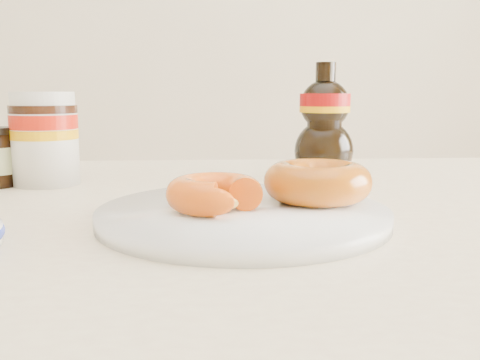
{
  "coord_description": "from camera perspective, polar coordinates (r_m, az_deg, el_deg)",
  "views": [
    {
      "loc": [
        0.04,
        -0.49,
        0.88
      ],
      "look_at": [
        0.08,
        0.09,
        0.79
      ],
      "focal_mm": 40.0,
      "sensor_mm": 36.0,
      "label": 1
    }
  ],
  "objects": [
    {
      "name": "dining_table",
      "position": [
        0.63,
        -7.51,
        -10.62
      ],
      "size": [
        1.4,
        0.9,
        0.75
      ],
      "color": "beige",
      "rests_on": "ground"
    },
    {
      "name": "plate",
      "position": [
        0.54,
        0.33,
        -3.67
      ],
      "size": [
        0.3,
        0.3,
        0.01
      ],
      "color": "white",
      "rests_on": "dining_table"
    },
    {
      "name": "donut_whole",
      "position": [
        0.58,
        8.26,
        -0.16
      ],
      "size": [
        0.14,
        0.14,
        0.04
      ],
      "primitive_type": "torus",
      "rotation": [
        0.0,
        0.0,
        0.18
      ],
      "color": "#AE590B",
      "rests_on": "plate"
    },
    {
      "name": "syrup_bottle",
      "position": [
        0.82,
        8.99,
        6.19
      ],
      "size": [
        0.1,
        0.09,
        0.17
      ],
      "primitive_type": null,
      "rotation": [
        0.0,
        0.0,
        -0.11
      ],
      "color": "black",
      "rests_on": "dining_table"
    },
    {
      "name": "nutella_jar",
      "position": [
        0.81,
        -20.12,
        4.54
      ],
      "size": [
        0.09,
        0.09,
        0.13
      ],
      "rotation": [
        0.0,
        0.0,
        0.27
      ],
      "color": "white",
      "rests_on": "dining_table"
    },
    {
      "name": "donut_bitten",
      "position": [
        0.53,
        -2.74,
        -1.44
      ],
      "size": [
        0.11,
        0.11,
        0.03
      ],
      "primitive_type": "torus",
      "rotation": [
        0.0,
        0.0,
        -0.18
      ],
      "color": "#CE580B",
      "rests_on": "plate"
    }
  ]
}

